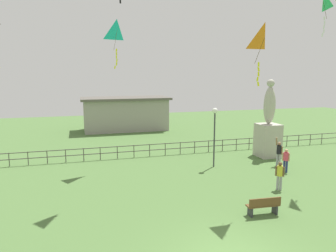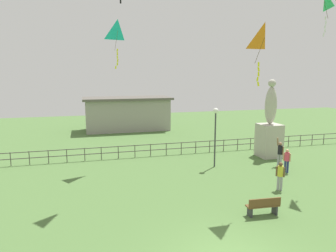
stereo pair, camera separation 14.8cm
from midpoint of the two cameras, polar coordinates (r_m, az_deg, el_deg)
name	(u,v)px [view 1 (the left image)]	position (r m, az deg, el deg)	size (l,w,h in m)	color
statue_monument	(268,131)	(24.75, 17.59, -0.87)	(1.55, 1.55, 5.83)	#B2AD9E
lamppost	(215,124)	(20.98, 8.28, 0.41)	(0.36, 0.36, 4.00)	#38383D
park_bench	(264,205)	(14.88, 16.70, -13.66)	(1.52, 0.51, 0.85)	brown
person_0	(279,152)	(22.63, 19.33, -4.46)	(0.36, 0.51, 1.95)	#99999E
person_1	(286,159)	(21.33, 20.45, -5.63)	(0.34, 0.36, 1.53)	navy
person_4	(280,174)	(18.04, 19.42, -8.21)	(0.38, 0.34, 1.57)	#99999E
kite_1	(264,40)	(14.79, 16.80, 14.72)	(0.71, 1.12, 2.68)	orange
kite_2	(323,2)	(20.04, 26.16, 19.53)	(0.66, 1.13, 2.36)	#1EB759
kite_4	(0,27)	(12.09, -28.55, 15.56)	(0.78, 1.03, 2.53)	orange
kite_5	(117,32)	(21.13, -9.46, 16.55)	(1.16, 1.04, 3.05)	#19B2B2
waterfront_railing	(141,149)	(23.81, -5.02, -4.18)	(36.02, 0.06, 0.95)	#4C4742
pavilion_building	(126,113)	(35.35, -7.84, 2.27)	(9.64, 4.40, 3.66)	gray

